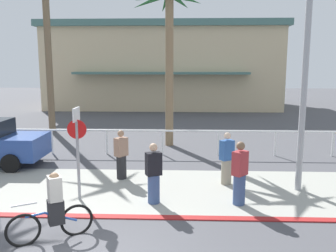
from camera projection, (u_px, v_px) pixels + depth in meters
name	position (u px, v px, depth m)	size (l,w,h in m)	color
ground_plane	(139.00, 146.00, 16.68)	(80.00, 80.00, 0.00)	#4C4C51
sidewalk_strip	(116.00, 189.00, 10.97)	(44.00, 4.00, 0.02)	#9E9E93
curb_paint	(102.00, 216.00, 9.00)	(44.00, 0.24, 0.03)	maroon
building_backdrop	(164.00, 66.00, 32.52)	(19.45, 10.82, 7.00)	beige
rail_fence	(134.00, 134.00, 15.06)	(25.34, 0.08, 1.04)	white
stop_sign_bike_lane	(77.00, 140.00, 9.85)	(0.52, 0.56, 2.56)	gray
streetlight_curb	(310.00, 43.00, 9.96)	(0.24, 2.54, 7.50)	#9EA0A5
palm_tree_3	(46.00, 10.00, 19.29)	(3.04, 3.23, 9.09)	#756047
palm_tree_4	(168.00, 30.00, 16.10)	(3.20, 3.60, 6.87)	#846B4C
cyclist_blue_0	(53.00, 208.00, 7.76)	(1.61, 0.95, 1.50)	black
pedestrian_0	(154.00, 176.00, 9.75)	(0.47, 0.43, 1.65)	#384C7A
pedestrian_1	(227.00, 161.00, 11.29)	(0.48, 0.44, 1.65)	gray
pedestrian_2	(240.00, 176.00, 9.64)	(0.46, 0.47, 1.72)	#384C7A
pedestrian_3	(121.00, 157.00, 11.84)	(0.46, 0.47, 1.62)	#232326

